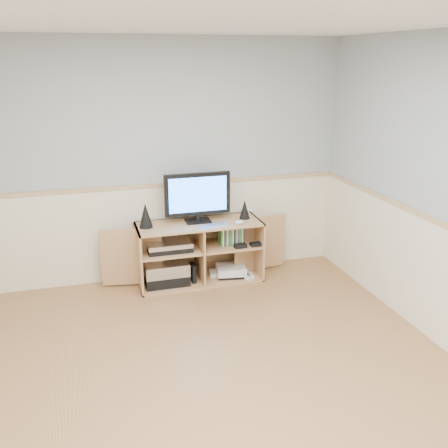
{
  "coord_description": "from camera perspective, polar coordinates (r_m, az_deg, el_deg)",
  "views": [
    {
      "loc": [
        -0.76,
        -2.82,
        2.28
      ],
      "look_at": [
        0.42,
        1.2,
        0.88
      ],
      "focal_mm": 40.0,
      "sensor_mm": 36.0,
      "label": 1
    }
  ],
  "objects": [
    {
      "name": "game_consoles",
      "position": [
        5.47,
        0.68,
        -5.4
      ],
      "size": [
        0.46,
        0.31,
        0.11
      ],
      "color": "white",
      "rests_on": "media_cabinet"
    },
    {
      "name": "av_components",
      "position": [
        5.28,
        -6.49,
        -4.69
      ],
      "size": [
        0.53,
        0.34,
        0.47
      ],
      "color": "black",
      "rests_on": "media_cabinet"
    },
    {
      "name": "mouse",
      "position": [
        5.16,
        1.81,
        0.22
      ],
      "size": [
        0.11,
        0.08,
        0.04
      ],
      "primitive_type": "ellipsoid",
      "rotation": [
        0.0,
        0.0,
        0.22
      ],
      "color": "white",
      "rests_on": "media_cabinet"
    },
    {
      "name": "media_cabinet",
      "position": [
        5.35,
        -2.96,
        -2.95
      ],
      "size": [
        2.03,
        0.49,
        0.65
      ],
      "color": "tan",
      "rests_on": "floor"
    },
    {
      "name": "wall_outlet",
      "position": [
        5.6,
        2.71,
        0.97
      ],
      "size": [
        0.12,
        0.03,
        0.12
      ],
      "primitive_type": "cube",
      "color": "white",
      "rests_on": "wall_back"
    },
    {
      "name": "speaker_right",
      "position": [
        5.31,
        2.37,
        1.71
      ],
      "size": [
        0.11,
        0.11,
        0.21
      ],
      "primitive_type": "cone",
      "color": "black",
      "rests_on": "media_cabinet"
    },
    {
      "name": "game_cases",
      "position": [
        5.31,
        0.83,
        -1.32
      ],
      "size": [
        0.26,
        0.14,
        0.19
      ],
      "primitive_type": "cube",
      "color": "#3F8C3F",
      "rests_on": "media_cabinet"
    },
    {
      "name": "room",
      "position": [
        3.21,
        -2.79,
        -1.0
      ],
      "size": [
        4.04,
        4.54,
        2.54
      ],
      "color": "tan",
      "rests_on": "ground"
    },
    {
      "name": "monitor",
      "position": [
        5.15,
        -3.05,
        3.25
      ],
      "size": [
        0.69,
        0.18,
        0.52
      ],
      "color": "black",
      "rests_on": "media_cabinet"
    },
    {
      "name": "keyboard",
      "position": [
        5.09,
        -1.15,
        -0.19
      ],
      "size": [
        0.34,
        0.2,
        0.01
      ],
      "primitive_type": "cube",
      "rotation": [
        0.0,
        0.0,
        0.26
      ],
      "color": "white",
      "rests_on": "media_cabinet"
    },
    {
      "name": "speaker_left",
      "position": [
        5.08,
        -8.95,
        0.99
      ],
      "size": [
        0.14,
        0.14,
        0.25
      ],
      "primitive_type": "cone",
      "color": "black",
      "rests_on": "media_cabinet"
    }
  ]
}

